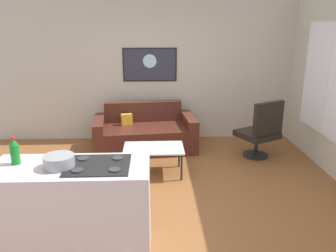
# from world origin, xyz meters

# --- Properties ---
(ground) EXTENTS (6.40, 6.40, 0.04)m
(ground) POSITION_xyz_m (0.00, 0.00, -0.02)
(ground) COLOR brown
(back_wall) EXTENTS (6.40, 0.05, 2.80)m
(back_wall) POSITION_xyz_m (0.00, 2.42, 1.40)
(back_wall) COLOR #BCB7A2
(back_wall) RESTS_ON ground
(couch) EXTENTS (1.89, 1.10, 0.81)m
(couch) POSITION_xyz_m (-0.25, 1.78, 0.28)
(couch) COLOR #4A2218
(couch) RESTS_ON ground
(coffee_table) EXTENTS (0.91, 0.58, 0.43)m
(coffee_table) POSITION_xyz_m (-0.09, 0.68, 0.39)
(coffee_table) COLOR silver
(coffee_table) RESTS_ON ground
(armchair) EXTENTS (0.80, 0.79, 1.01)m
(armchair) POSITION_xyz_m (1.73, 1.25, 0.49)
(armchair) COLOR black
(armchair) RESTS_ON ground
(kitchen_counter) EXTENTS (1.51, 0.66, 0.96)m
(kitchen_counter) POSITION_xyz_m (-0.88, -1.14, 0.47)
(kitchen_counter) COLOR silver
(kitchen_counter) RESTS_ON ground
(soda_bottle) EXTENTS (0.09, 0.09, 0.28)m
(soda_bottle) POSITION_xyz_m (-1.41, -1.07, 1.06)
(soda_bottle) COLOR #157321
(soda_bottle) RESTS_ON kitchen_counter
(mixing_bowl) EXTENTS (0.29, 0.29, 0.12)m
(mixing_bowl) POSITION_xyz_m (-0.97, -1.17, 1.00)
(mixing_bowl) COLOR gray
(mixing_bowl) RESTS_ON kitchen_counter
(wall_painting) EXTENTS (1.02, 0.03, 0.63)m
(wall_painting) POSITION_xyz_m (-0.15, 2.38, 1.47)
(wall_painting) COLOR black
(window) EXTENTS (0.03, 1.67, 1.73)m
(window) POSITION_xyz_m (2.59, 0.90, 1.39)
(window) COLOR silver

